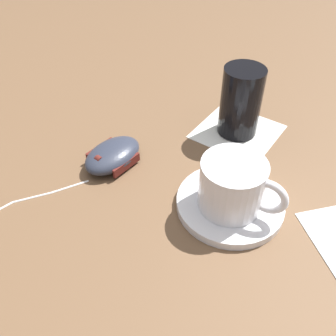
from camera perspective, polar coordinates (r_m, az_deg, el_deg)
name	(u,v)px	position (r m, az deg, el deg)	size (l,w,h in m)	color
ground_plane	(237,180)	(0.55, 10.43, -1.85)	(3.00, 3.00, 0.00)	brown
saucer	(230,203)	(0.51, 9.40, -5.34)	(0.14, 0.14, 0.01)	white
coffee_cup	(234,185)	(0.48, 9.96, -2.62)	(0.11, 0.08, 0.07)	white
computer_mouse	(113,155)	(0.57, -8.44, 1.96)	(0.10, 0.11, 0.03)	#2D3342
napkin_under_glass	(238,131)	(0.64, 10.56, 5.51)	(0.13, 0.13, 0.00)	silver
drinking_glass	(241,102)	(0.61, 11.02, 9.90)	(0.07, 0.07, 0.11)	black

